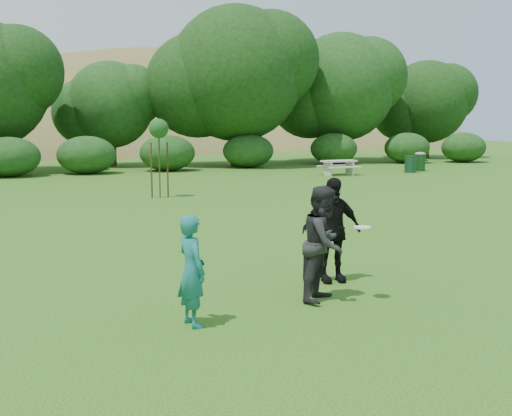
{
  "coord_description": "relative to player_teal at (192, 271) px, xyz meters",
  "views": [
    {
      "loc": [
        -5.11,
        -8.28,
        2.81
      ],
      "look_at": [
        0.0,
        3.0,
        1.1
      ],
      "focal_mm": 45.0,
      "sensor_mm": 36.0,
      "label": 1
    }
  ],
  "objects": [
    {
      "name": "trash_can_near",
      "position": [
        18.98,
        19.75,
        -0.32
      ],
      "size": [
        0.6,
        0.6,
        0.9
      ],
      "primitive_type": "cylinder",
      "color": "#143823",
      "rests_on": "ground"
    },
    {
      "name": "player_black",
      "position": [
        2.99,
        1.3,
        0.15
      ],
      "size": [
        1.13,
        0.61,
        1.83
      ],
      "primitive_type": "imported",
      "rotation": [
        0.0,
        0.0,
        -0.15
      ],
      "color": "black",
      "rests_on": "ground"
    },
    {
      "name": "frisbee",
      "position": [
        2.77,
        0.02,
        0.4
      ],
      "size": [
        0.27,
        0.27,
        0.03
      ],
      "color": "white",
      "rests_on": "ground"
    },
    {
      "name": "player_teal",
      "position": [
        0.0,
        0.0,
        0.0
      ],
      "size": [
        0.43,
        0.6,
        1.54
      ],
      "primitive_type": "imported",
      "rotation": [
        0.0,
        0.0,
        1.69
      ],
      "color": "#166666",
      "rests_on": "ground"
    },
    {
      "name": "hillside",
      "position": [
        1.83,
        68.6,
        -12.74
      ],
      "size": [
        150.0,
        72.0,
        52.0
      ],
      "color": "olive",
      "rests_on": "ground"
    },
    {
      "name": "sapling",
      "position": [
        3.64,
        14.37,
        1.65
      ],
      "size": [
        0.7,
        0.7,
        2.85
      ],
      "color": "#3E2B18",
      "rests_on": "ground"
    },
    {
      "name": "player_grey",
      "position": [
        2.28,
        0.35,
        0.13
      ],
      "size": [
        1.11,
        1.09,
        1.8
      ],
      "primitive_type": "imported",
      "rotation": [
        0.0,
        0.0,
        0.71
      ],
      "color": "black",
      "rests_on": "ground"
    },
    {
      "name": "picnic_table",
      "position": [
        14.66,
        19.97,
        -0.25
      ],
      "size": [
        1.8,
        1.48,
        0.76
      ],
      "color": "#B3B1A5",
      "rests_on": "ground"
    },
    {
      "name": "tree_row",
      "position": [
        5.61,
        28.84,
        4.1
      ],
      "size": [
        53.92,
        10.38,
        9.62
      ],
      "color": "#3A2616",
      "rests_on": "ground"
    },
    {
      "name": "trash_can_lidded",
      "position": [
        20.09,
        20.34,
        -0.23
      ],
      "size": [
        0.6,
        0.6,
        1.05
      ],
      "color": "#153A18",
      "rests_on": "ground"
    },
    {
      "name": "ground",
      "position": [
        2.39,
        0.15,
        -0.77
      ],
      "size": [
        120.0,
        120.0,
        0.0
      ],
      "primitive_type": "plane",
      "color": "#19470C",
      "rests_on": "ground"
    }
  ]
}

